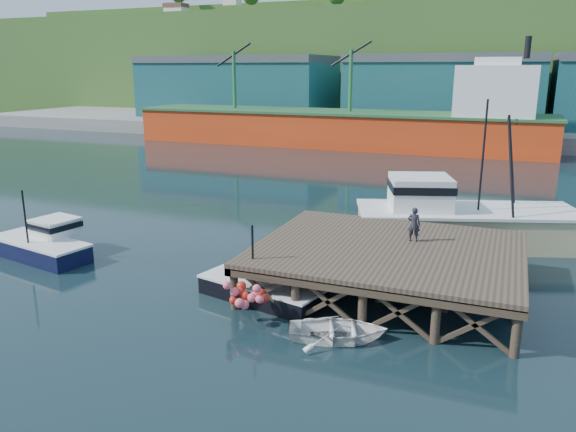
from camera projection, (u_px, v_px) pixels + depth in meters
The scene contains 12 objects.
ground at pixel (280, 274), 28.70m from camera, with size 300.00×300.00×0.00m, color black.
wharf at pixel (388, 251), 26.06m from camera, with size 12.00×10.00×2.62m.
far_quay at pixel (445, 126), 91.26m from camera, with size 160.00×40.00×2.00m, color gray.
warehouse_left at pixel (238, 90), 97.96m from camera, with size 32.00×16.00×9.00m, color #1C595C.
warehouse_mid at pixel (444, 93), 85.37m from camera, with size 28.00×16.00×9.00m, color #1C595C.
cargo_ship at pixel (361, 122), 73.97m from camera, with size 55.50×10.00×13.75m.
hillside at pixel (466, 64), 115.63m from camera, with size 220.00×50.00×22.00m, color #2D511E.
boat_navy at pixel (44, 243), 31.11m from camera, with size 6.63×4.05×3.95m.
boat_black at pixel (265, 284), 25.52m from camera, with size 6.25×5.18×3.65m.
trawler at pixel (462, 215), 33.13m from camera, with size 13.52×8.36×8.53m.
dinghy at pixel (338, 330), 21.65m from camera, with size 2.73×3.82×0.79m, color white.
dockworker at pixel (414, 224), 26.79m from camera, with size 0.61×0.40×1.67m, color #212129.
Camera 1 is at (10.41, -24.91, 10.19)m, focal length 35.00 mm.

